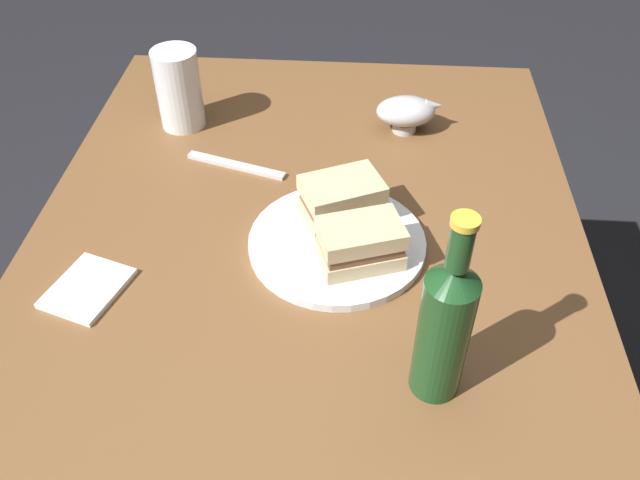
% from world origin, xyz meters
% --- Properties ---
extents(dining_table, '(1.24, 0.85, 0.76)m').
position_xyz_m(dining_table, '(0.00, 0.00, 0.38)').
color(dining_table, brown).
rests_on(dining_table, ground).
extents(plate, '(0.26, 0.26, 0.01)m').
position_xyz_m(plate, '(-0.04, 0.05, 0.77)').
color(plate, white).
rests_on(plate, dining_table).
extents(sandwich_half_left, '(0.11, 0.13, 0.07)m').
position_xyz_m(sandwich_half_left, '(-0.00, 0.08, 0.81)').
color(sandwich_half_left, '#CCB284').
rests_on(sandwich_half_left, plate).
extents(sandwich_half_right, '(0.12, 0.14, 0.07)m').
position_xyz_m(sandwich_half_right, '(-0.09, 0.05, 0.81)').
color(sandwich_half_right, '#CCB284').
rests_on(sandwich_half_right, plate).
extents(potato_wedge_front, '(0.05, 0.02, 0.02)m').
position_xyz_m(potato_wedge_front, '(-0.06, 0.10, 0.79)').
color(potato_wedge_front, gold).
rests_on(potato_wedge_front, plate).
extents(potato_wedge_middle, '(0.04, 0.05, 0.02)m').
position_xyz_m(potato_wedge_middle, '(-0.05, 0.09, 0.79)').
color(potato_wedge_middle, '#B77F33').
rests_on(potato_wedge_middle, plate).
extents(potato_wedge_back, '(0.04, 0.04, 0.02)m').
position_xyz_m(potato_wedge_back, '(-0.08, 0.08, 0.79)').
color(potato_wedge_back, '#B77F33').
rests_on(potato_wedge_back, plate).
extents(potato_wedge_left_edge, '(0.03, 0.05, 0.02)m').
position_xyz_m(potato_wedge_left_edge, '(-0.04, 0.08, 0.78)').
color(potato_wedge_left_edge, '#AD702D').
rests_on(potato_wedge_left_edge, plate).
extents(pint_glass, '(0.08, 0.08, 0.15)m').
position_xyz_m(pint_glass, '(-0.36, -0.25, 0.83)').
color(pint_glass, white).
rests_on(pint_glass, dining_table).
extents(gravy_boat, '(0.08, 0.12, 0.07)m').
position_xyz_m(gravy_boat, '(-0.36, 0.16, 0.80)').
color(gravy_boat, '#B7B7BC').
rests_on(gravy_boat, dining_table).
extents(cider_bottle, '(0.06, 0.06, 0.26)m').
position_xyz_m(cider_bottle, '(0.19, 0.18, 0.87)').
color(cider_bottle, '#19421E').
rests_on(cider_bottle, dining_table).
extents(napkin, '(0.13, 0.12, 0.01)m').
position_xyz_m(napkin, '(0.07, -0.29, 0.77)').
color(napkin, white).
rests_on(napkin, dining_table).
extents(fork, '(0.07, 0.18, 0.01)m').
position_xyz_m(fork, '(-0.23, -0.14, 0.77)').
color(fork, silver).
rests_on(fork, dining_table).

